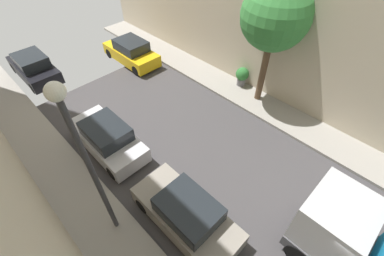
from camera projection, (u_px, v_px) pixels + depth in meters
The scene contains 7 objects.
parked_car_left_3 at pixel (187, 214), 9.16m from camera, with size 1.78×4.20×1.57m.
parked_car_left_4 at pixel (107, 138), 11.77m from camera, with size 1.78×4.20×1.57m.
parked_car_left_5 at pixel (34, 67), 16.00m from camera, with size 1.78×4.20×1.57m.
parked_car_right_3 at pixel (131, 52), 17.34m from camera, with size 1.78×4.20×1.57m.
street_tree_1 at pixel (276, 16), 11.53m from camera, with size 3.19×3.19×6.22m.
potted_plant_2 at pixel (242, 76), 15.23m from camera, with size 0.77×0.77×1.13m.
lamp_post at pixel (84, 154), 6.63m from camera, with size 0.44×0.44×6.25m.
Camera 1 is at (-5.61, 1.99, 9.35)m, focal length 24.21 mm.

